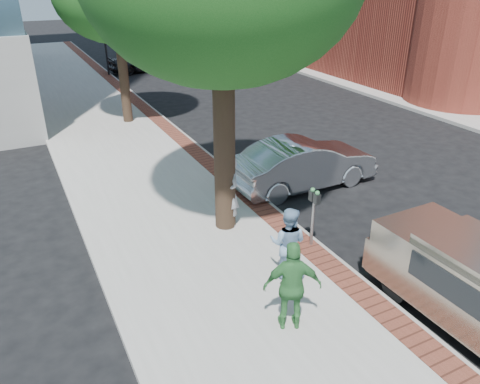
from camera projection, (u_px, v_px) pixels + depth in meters
ground at (284, 261)px, 10.86m from camera, size 120.00×120.00×0.00m
sidewalk at (130, 156)px, 16.65m from camera, size 5.00×60.00×0.15m
brick_strip at (188, 145)px, 17.50m from camera, size 0.60×60.00×0.01m
curb at (196, 145)px, 17.68m from camera, size 0.10×60.00×0.15m
sidewalk_far at (449, 103)px, 23.14m from camera, size 5.00×60.00×0.15m
signal_near at (105, 39)px, 27.93m from camera, size 0.70×0.15×3.80m
signal_far at (272, 29)px, 32.64m from camera, size 0.70×0.15×3.80m
parking_meter at (314, 206)px, 10.76m from camera, size 0.12×0.32×1.47m
person_gray at (229, 192)px, 11.71m from camera, size 0.46×0.69×1.86m
person_officer at (288, 243)px, 9.75m from camera, size 1.00×0.99×1.63m
person_green at (292, 286)px, 8.31m from camera, size 1.13×0.83×1.79m
sedan_silver at (304, 164)px, 14.23m from camera, size 4.63×1.71×1.51m
bg_car at (141, 60)px, 30.19m from camera, size 4.27×2.06×1.41m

